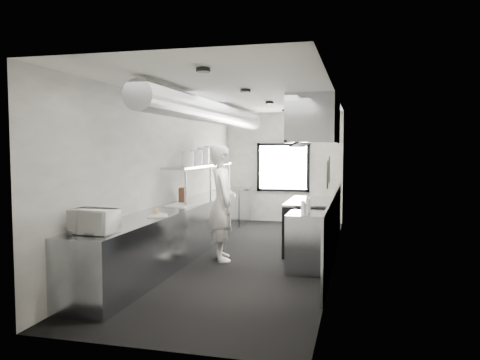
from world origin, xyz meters
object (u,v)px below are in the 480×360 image
Objects in this scene: plate_stack_a at (188,159)px; cutting_board at (180,205)px; plate_stack_d at (210,155)px; prep_counter at (176,233)px; range at (311,226)px; squeeze_bottle_d at (308,206)px; far_work_table at (232,207)px; plate_stack_c at (203,156)px; squeeze_bottle_a at (304,209)px; squeeze_bottle_b at (303,208)px; plate_stack_b at (197,158)px; bottle_station at (309,242)px; microwave at (94,221)px; line_cook at (222,203)px; exhaust_hood at (315,121)px; small_plate at (156,214)px; squeeze_bottle_c at (307,207)px; squeeze_bottle_e at (307,204)px; knife_block at (182,195)px; deli_tub_a at (101,224)px; deli_tub_b at (112,220)px.

cutting_board is at bearing -82.84° from plate_stack_a.
prep_counter is at bearing -88.32° from plate_stack_d.
squeeze_bottle_d is at bearing -86.14° from range.
plate_stack_c is at bearing -91.46° from far_work_table.
plate_stack_d is at bearing 91.35° from plate_stack_c.
squeeze_bottle_a reaches higher than far_work_table.
squeeze_bottle_b is (2.22, -4.05, 0.55)m from far_work_table.
prep_counter is at bearing -88.60° from plate_stack_b.
range reaches higher than prep_counter.
bottle_station is at bearing -21.97° from plate_stack_a.
plate_stack_d reaches higher than plate_stack_a.
range is 4.39m from microwave.
line_cook is (0.79, 0.14, 0.53)m from prep_counter.
exhaust_hood is at bearing 61.08° from microwave.
small_plate is at bearing -87.58° from plate_stack_c.
squeeze_bottle_c reaches higher than prep_counter.
prep_counter is 31.12× the size of squeeze_bottle_e.
prep_counter is 2.11m from plate_stack_c.
knife_block is 0.87× the size of plate_stack_b.
microwave is (-0.79, -2.70, 0.07)m from line_cook.
squeeze_bottle_b is 1.03× the size of squeeze_bottle_e.
microwave reaches higher than knife_block.
deli_tub_a is at bearing -93.67° from prep_counter.
plate_stack_a reaches higher than deli_tub_b.
deli_tub_a is 0.83× the size of small_plate.
squeeze_bottle_b is (2.16, 0.57, 0.09)m from small_plate.
deli_tub_b is 0.50× the size of plate_stack_b.
squeeze_bottle_e is at bearing 88.25° from squeeze_bottle_b.
microwave is at bearing -89.94° from prep_counter.
squeeze_bottle_e is (2.21, -0.04, 0.09)m from cutting_board.
prep_counter is 22.25× the size of plate_stack_a.
squeeze_bottle_b is 1.07× the size of squeeze_bottle_c.
exhaust_hood is 4.53× the size of microwave.
deli_tub_b is at bearing 89.26° from deli_tub_a.
line_cook is at bearing 161.13° from squeeze_bottle_b.
microwave is 1.80× the size of plate_stack_a.
squeeze_bottle_b is at bearing -38.21° from knife_block.
squeeze_bottle_c is 0.96× the size of squeeze_bottle_e.
prep_counter is 2.31m from bottle_station.
exhaust_hood reaches higher than plate_stack_d.
microwave reaches higher than squeeze_bottle_d.
cutting_board is at bearing 173.28° from squeeze_bottle_d.
plate_stack_b is (0.11, 3.38, 0.77)m from deli_tub_a.
plate_stack_c reaches higher than squeeze_bottle_b.
plate_stack_d is 3.59m from squeeze_bottle_a.
plate_stack_c is 1.87× the size of squeeze_bottle_c.
squeeze_bottle_c is at bearing -30.78° from plate_stack_b.
squeeze_bottle_d reaches higher than cutting_board.
microwave is at bearing -90.39° from cutting_board.
plate_stack_d is (-2.31, 0.94, -0.63)m from exhaust_hood.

